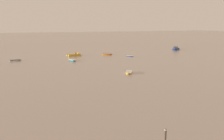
{
  "coord_description": "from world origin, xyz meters",
  "views": [
    {
      "loc": [
        -62.04,
        -19.76,
        11.12
      ],
      "look_at": [
        -27.6,
        37.58,
        0.42
      ],
      "focal_mm": 45.23,
      "sensor_mm": 36.0,
      "label": 1
    }
  ],
  "objects_px": {
    "rowboat_moored_0": "(130,56)",
    "rowboat_moored_2": "(107,54)",
    "motorboat_moored_0": "(76,55)",
    "rowboat_moored_4": "(15,61)",
    "motorboat_moored_2": "(176,49)",
    "rowboat_moored_3": "(72,60)",
    "rowboat_moored_1": "(129,72)",
    "mooring_post_left": "(165,139)"
  },
  "relations": [
    {
      "from": "rowboat_moored_2",
      "to": "mooring_post_left",
      "type": "relative_size",
      "value": 1.94
    },
    {
      "from": "rowboat_moored_2",
      "to": "motorboat_moored_2",
      "type": "relative_size",
      "value": 0.62
    },
    {
      "from": "mooring_post_left",
      "to": "motorboat_moored_2",
      "type": "bearing_deg",
      "value": 45.9
    },
    {
      "from": "rowboat_moored_4",
      "to": "motorboat_moored_2",
      "type": "bearing_deg",
      "value": -175.83
    },
    {
      "from": "rowboat_moored_1",
      "to": "motorboat_moored_2",
      "type": "xyz_separation_m",
      "value": [
        52.97,
        40.19,
        0.18
      ]
    },
    {
      "from": "rowboat_moored_1",
      "to": "motorboat_moored_2",
      "type": "height_order",
      "value": "motorboat_moored_2"
    },
    {
      "from": "motorboat_moored_0",
      "to": "rowboat_moored_4",
      "type": "bearing_deg",
      "value": -170.2
    },
    {
      "from": "mooring_post_left",
      "to": "rowboat_moored_0",
      "type": "bearing_deg",
      "value": 57.9
    },
    {
      "from": "rowboat_moored_0",
      "to": "rowboat_moored_2",
      "type": "xyz_separation_m",
      "value": [
        -4.04,
        9.06,
        0.04
      ]
    },
    {
      "from": "rowboat_moored_0",
      "to": "mooring_post_left",
      "type": "xyz_separation_m",
      "value": [
        -40.07,
        -63.88,
        0.72
      ]
    },
    {
      "from": "rowboat_moored_3",
      "to": "rowboat_moored_1",
      "type": "bearing_deg",
      "value": -171.55
    },
    {
      "from": "rowboat_moored_3",
      "to": "rowboat_moored_4",
      "type": "distance_m",
      "value": 17.82
    },
    {
      "from": "rowboat_moored_3",
      "to": "motorboat_moored_2",
      "type": "relative_size",
      "value": 0.67
    },
    {
      "from": "motorboat_moored_0",
      "to": "motorboat_moored_2",
      "type": "xyz_separation_m",
      "value": [
        48.36,
        -0.73,
        0.09
      ]
    },
    {
      "from": "rowboat_moored_0",
      "to": "rowboat_moored_3",
      "type": "distance_m",
      "value": 22.39
    },
    {
      "from": "rowboat_moored_0",
      "to": "motorboat_moored_2",
      "type": "relative_size",
      "value": 0.48
    },
    {
      "from": "rowboat_moored_3",
      "to": "motorboat_moored_0",
      "type": "bearing_deg",
      "value": -24.13
    },
    {
      "from": "motorboat_moored_0",
      "to": "motorboat_moored_2",
      "type": "height_order",
      "value": "motorboat_moored_2"
    },
    {
      "from": "rowboat_moored_1",
      "to": "motorboat_moored_2",
      "type": "relative_size",
      "value": 0.65
    },
    {
      "from": "motorboat_moored_2",
      "to": "mooring_post_left",
      "type": "relative_size",
      "value": 3.14
    },
    {
      "from": "rowboat_moored_0",
      "to": "rowboat_moored_3",
      "type": "relative_size",
      "value": 0.71
    },
    {
      "from": "motorboat_moored_2",
      "to": "rowboat_moored_2",
      "type": "bearing_deg",
      "value": -31.19
    },
    {
      "from": "rowboat_moored_0",
      "to": "rowboat_moored_2",
      "type": "relative_size",
      "value": 0.78
    },
    {
      "from": "rowboat_moored_0",
      "to": "motorboat_moored_0",
      "type": "height_order",
      "value": "motorboat_moored_0"
    },
    {
      "from": "rowboat_moored_3",
      "to": "motorboat_moored_2",
      "type": "distance_m",
      "value": 56.62
    },
    {
      "from": "rowboat_moored_1",
      "to": "rowboat_moored_4",
      "type": "distance_m",
      "value": 40.8
    },
    {
      "from": "rowboat_moored_4",
      "to": "motorboat_moored_2",
      "type": "distance_m",
      "value": 70.81
    },
    {
      "from": "motorboat_moored_2",
      "to": "mooring_post_left",
      "type": "xyz_separation_m",
      "value": [
        -72.96,
        -75.29,
        0.5
      ]
    },
    {
      "from": "motorboat_moored_0",
      "to": "mooring_post_left",
      "type": "bearing_deg",
      "value": -108.73
    },
    {
      "from": "rowboat_moored_2",
      "to": "motorboat_moored_0",
      "type": "height_order",
      "value": "motorboat_moored_0"
    },
    {
      "from": "rowboat_moored_3",
      "to": "motorboat_moored_0",
      "type": "distance_m",
      "value": 14.76
    },
    {
      "from": "rowboat_moored_3",
      "to": "rowboat_moored_4",
      "type": "xyz_separation_m",
      "value": [
        -15.46,
        8.86,
        -0.02
      ]
    },
    {
      "from": "rowboat_moored_1",
      "to": "mooring_post_left",
      "type": "height_order",
      "value": "mooring_post_left"
    },
    {
      "from": "rowboat_moored_4",
      "to": "motorboat_moored_0",
      "type": "height_order",
      "value": "motorboat_moored_0"
    },
    {
      "from": "rowboat_moored_1",
      "to": "motorboat_moored_0",
      "type": "bearing_deg",
      "value": 31.95
    },
    {
      "from": "rowboat_moored_0",
      "to": "rowboat_moored_4",
      "type": "height_order",
      "value": "rowboat_moored_4"
    },
    {
      "from": "rowboat_moored_1",
      "to": "rowboat_moored_4",
      "type": "relative_size",
      "value": 1.07
    },
    {
      "from": "rowboat_moored_0",
      "to": "mooring_post_left",
      "type": "bearing_deg",
      "value": -59.06
    },
    {
      "from": "rowboat_moored_0",
      "to": "rowboat_moored_3",
      "type": "bearing_deg",
      "value": -114.62
    },
    {
      "from": "rowboat_moored_1",
      "to": "motorboat_moored_0",
      "type": "distance_m",
      "value": 41.18
    },
    {
      "from": "motorboat_moored_0",
      "to": "rowboat_moored_2",
      "type": "bearing_deg",
      "value": -15.86
    },
    {
      "from": "rowboat_moored_4",
      "to": "mooring_post_left",
      "type": "bearing_deg",
      "value": 89.6
    }
  ]
}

